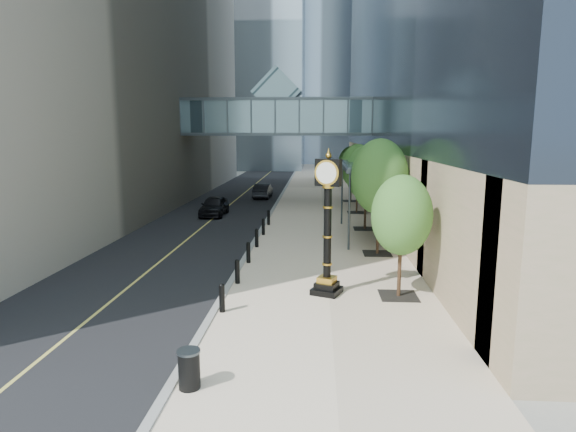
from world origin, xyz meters
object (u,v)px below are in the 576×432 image
object	(u,v)px
trash_bin	(189,370)
pedestrian	(389,229)
car_near	(214,206)
street_clock	(327,234)
car_far	(263,191)

from	to	relation	value
trash_bin	pedestrian	size ratio (longest dim) A/B	0.52
pedestrian	car_near	xyz separation A→B (m)	(-11.67, 9.19, -0.17)
street_clock	pedestrian	xyz separation A→B (m)	(3.59, 8.46, -1.45)
car_near	trash_bin	bearing A→B (deg)	-79.22
trash_bin	car_near	xyz separation A→B (m)	(-4.67, 24.80, 0.24)
street_clock	trash_bin	world-z (taller)	street_clock
street_clock	car_far	distance (m)	28.52
street_clock	pedestrian	world-z (taller)	street_clock
car_near	car_far	world-z (taller)	car_near
street_clock	pedestrian	size ratio (longest dim) A/B	3.09
street_clock	car_far	bearing A→B (deg)	123.59
street_clock	car_far	world-z (taller)	street_clock
street_clock	car_near	bearing A→B (deg)	136.96
pedestrian	car_near	world-z (taller)	pedestrian
car_far	car_near	bearing A→B (deg)	78.40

